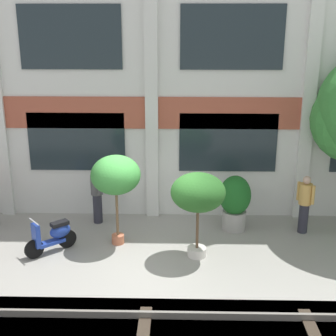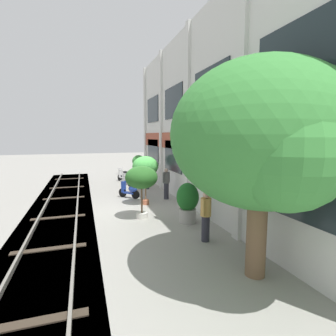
{
  "view_description": "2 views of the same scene",
  "coord_description": "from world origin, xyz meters",
  "px_view_note": "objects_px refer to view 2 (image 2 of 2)",
  "views": [
    {
      "loc": [
        0.77,
        -10.33,
        5.65
      ],
      "look_at": [
        0.49,
        1.44,
        1.86
      ],
      "focal_mm": 50.0,
      "sensor_mm": 36.0,
      "label": 1
    },
    {
      "loc": [
        11.51,
        -2.14,
        3.38
      ],
      "look_at": [
        0.43,
        1.47,
        1.93
      ],
      "focal_mm": 28.0,
      "sensor_mm": 36.0,
      "label": 2
    }
  ],
  "objects_px": {
    "scooter_near_curb": "(130,190)",
    "resident_watching_tracks": "(147,175)",
    "potted_plant_tall_urn": "(141,179)",
    "scooter_second_parked": "(124,176)",
    "resident_near_plants": "(166,183)",
    "potted_plant_low_pan": "(139,163)",
    "potted_plant_terracotta_small": "(145,167)",
    "resident_by_doorway": "(206,215)",
    "broadleaf_tree": "(261,140)",
    "potted_plant_fluted_column": "(188,201)"
  },
  "relations": [
    {
      "from": "potted_plant_tall_urn",
      "to": "potted_plant_terracotta_small",
      "type": "bearing_deg",
      "value": 162.61
    },
    {
      "from": "broadleaf_tree",
      "to": "potted_plant_fluted_column",
      "type": "bearing_deg",
      "value": -178.89
    },
    {
      "from": "broadleaf_tree",
      "to": "scooter_near_curb",
      "type": "xyz_separation_m",
      "value": [
        -8.81,
        -1.53,
        -2.85
      ]
    },
    {
      "from": "resident_watching_tracks",
      "to": "potted_plant_terracotta_small",
      "type": "bearing_deg",
      "value": 146.67
    },
    {
      "from": "broadleaf_tree",
      "to": "resident_near_plants",
      "type": "bearing_deg",
      "value": 177.94
    },
    {
      "from": "resident_by_doorway",
      "to": "scooter_near_curb",
      "type": "bearing_deg",
      "value": -33.99
    },
    {
      "from": "resident_near_plants",
      "to": "scooter_second_parked",
      "type": "bearing_deg",
      "value": -18.11
    },
    {
      "from": "resident_by_doorway",
      "to": "potted_plant_tall_urn",
      "type": "bearing_deg",
      "value": -19.42
    },
    {
      "from": "potted_plant_low_pan",
      "to": "potted_plant_tall_urn",
      "type": "relative_size",
      "value": 0.96
    },
    {
      "from": "potted_plant_fluted_column",
      "to": "resident_watching_tracks",
      "type": "bearing_deg",
      "value": 179.78
    },
    {
      "from": "broadleaf_tree",
      "to": "resident_by_doorway",
      "type": "distance_m",
      "value": 3.31
    },
    {
      "from": "broadleaf_tree",
      "to": "scooter_second_parked",
      "type": "xyz_separation_m",
      "value": [
        -14.03,
        -1.03,
        -2.85
      ]
    },
    {
      "from": "potted_plant_fluted_column",
      "to": "resident_by_doorway",
      "type": "height_order",
      "value": "resident_by_doorway"
    },
    {
      "from": "potted_plant_fluted_column",
      "to": "scooter_second_parked",
      "type": "height_order",
      "value": "potted_plant_fluted_column"
    },
    {
      "from": "potted_plant_tall_urn",
      "to": "resident_watching_tracks",
      "type": "distance_m",
      "value": 5.99
    },
    {
      "from": "potted_plant_low_pan",
      "to": "scooter_near_curb",
      "type": "height_order",
      "value": "potted_plant_low_pan"
    },
    {
      "from": "scooter_second_parked",
      "to": "resident_watching_tracks",
      "type": "relative_size",
      "value": 0.75
    },
    {
      "from": "scooter_second_parked",
      "to": "resident_watching_tracks",
      "type": "bearing_deg",
      "value": 167.32
    },
    {
      "from": "broadleaf_tree",
      "to": "resident_near_plants",
      "type": "relative_size",
      "value": 3.08
    },
    {
      "from": "scooter_near_curb",
      "to": "resident_watching_tracks",
      "type": "distance_m",
      "value": 2.62
    },
    {
      "from": "broadleaf_tree",
      "to": "potted_plant_fluted_column",
      "type": "relative_size",
      "value": 3.26
    },
    {
      "from": "potted_plant_low_pan",
      "to": "resident_by_doorway",
      "type": "distance_m",
      "value": 10.0
    },
    {
      "from": "scooter_near_curb",
      "to": "scooter_second_parked",
      "type": "bearing_deg",
      "value": -46.15
    },
    {
      "from": "resident_watching_tracks",
      "to": "broadleaf_tree",
      "type": "bearing_deg",
      "value": 161.64
    },
    {
      "from": "resident_near_plants",
      "to": "potted_plant_low_pan",
      "type": "bearing_deg",
      "value": -22.27
    },
    {
      "from": "potted_plant_tall_urn",
      "to": "broadleaf_tree",
      "type": "bearing_deg",
      "value": 17.64
    },
    {
      "from": "potted_plant_terracotta_small",
      "to": "scooter_second_parked",
      "type": "height_order",
      "value": "potted_plant_terracotta_small"
    },
    {
      "from": "resident_watching_tracks",
      "to": "resident_near_plants",
      "type": "distance_m",
      "value": 2.95
    },
    {
      "from": "potted_plant_tall_urn",
      "to": "resident_near_plants",
      "type": "relative_size",
      "value": 1.3
    },
    {
      "from": "potted_plant_terracotta_small",
      "to": "resident_watching_tracks",
      "type": "relative_size",
      "value": 1.44
    },
    {
      "from": "potted_plant_fluted_column",
      "to": "resident_near_plants",
      "type": "distance_m",
      "value": 3.89
    },
    {
      "from": "resident_by_doorway",
      "to": "resident_near_plants",
      "type": "distance_m",
      "value": 5.77
    },
    {
      "from": "potted_plant_terracotta_small",
      "to": "resident_by_doorway",
      "type": "bearing_deg",
      "value": 8.98
    },
    {
      "from": "resident_by_doorway",
      "to": "resident_near_plants",
      "type": "bearing_deg",
      "value": -50.33
    },
    {
      "from": "scooter_near_curb",
      "to": "scooter_second_parked",
      "type": "distance_m",
      "value": 5.24
    },
    {
      "from": "scooter_near_curb",
      "to": "resident_watching_tracks",
      "type": "height_order",
      "value": "resident_watching_tracks"
    },
    {
      "from": "potted_plant_fluted_column",
      "to": "potted_plant_low_pan",
      "type": "relative_size",
      "value": 0.76
    },
    {
      "from": "potted_plant_terracotta_small",
      "to": "scooter_near_curb",
      "type": "height_order",
      "value": "potted_plant_terracotta_small"
    },
    {
      "from": "potted_plant_low_pan",
      "to": "potted_plant_terracotta_small",
      "type": "xyz_separation_m",
      "value": [
        4.98,
        -0.69,
        0.32
      ]
    },
    {
      "from": "broadleaf_tree",
      "to": "resident_near_plants",
      "type": "height_order",
      "value": "broadleaf_tree"
    },
    {
      "from": "resident_by_doorway",
      "to": "resident_near_plants",
      "type": "xyz_separation_m",
      "value": [
        -5.74,
        0.51,
        0.01
      ]
    },
    {
      "from": "broadleaf_tree",
      "to": "resident_watching_tracks",
      "type": "relative_size",
      "value": 3.09
    },
    {
      "from": "potted_plant_fluted_column",
      "to": "scooter_second_parked",
      "type": "bearing_deg",
      "value": -174.5
    },
    {
      "from": "potted_plant_low_pan",
      "to": "potted_plant_fluted_column",
      "type": "bearing_deg",
      "value": 1.72
    },
    {
      "from": "potted_plant_low_pan",
      "to": "potted_plant_terracotta_small",
      "type": "height_order",
      "value": "potted_plant_terracotta_small"
    },
    {
      "from": "potted_plant_tall_urn",
      "to": "resident_by_doorway",
      "type": "distance_m",
      "value": 3.37
    },
    {
      "from": "potted_plant_terracotta_small",
      "to": "potted_plant_tall_urn",
      "type": "bearing_deg",
      "value": -17.39
    },
    {
      "from": "potted_plant_low_pan",
      "to": "scooter_second_parked",
      "type": "xyz_separation_m",
      "value": [
        -1.79,
        -0.71,
        -1.11
      ]
    },
    {
      "from": "scooter_near_curb",
      "to": "potted_plant_tall_urn",
      "type": "bearing_deg",
      "value": 137.26
    },
    {
      "from": "scooter_second_parked",
      "to": "resident_near_plants",
      "type": "xyz_separation_m",
      "value": [
        6.03,
        1.32,
        0.45
      ]
    }
  ]
}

